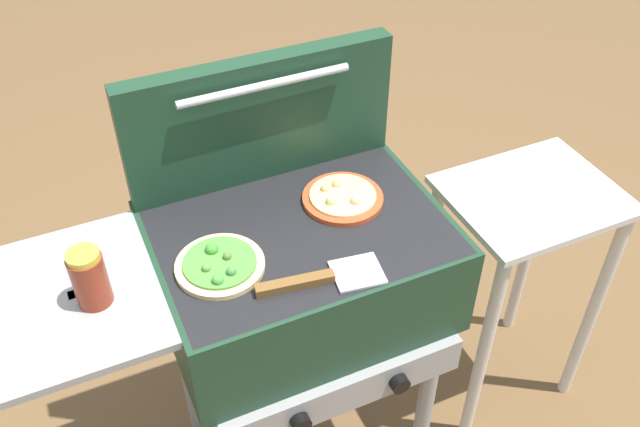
% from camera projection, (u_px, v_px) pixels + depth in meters
% --- Properties ---
extents(grill, '(0.96, 0.53, 0.90)m').
position_uv_depth(grill, '(295.00, 276.00, 1.61)').
color(grill, '#193823').
rests_on(grill, ground_plane).
extents(grill_lid_open, '(0.63, 0.08, 0.30)m').
position_uv_depth(grill_lid_open, '(260.00, 118.00, 1.57)').
color(grill_lid_open, '#193823').
rests_on(grill_lid_open, grill).
extents(pizza_veggie, '(0.18, 0.18, 0.04)m').
position_uv_depth(pizza_veggie, '(220.00, 265.00, 1.42)').
color(pizza_veggie, '#E0C17F').
rests_on(pizza_veggie, grill).
extents(pizza_cheese, '(0.18, 0.18, 0.03)m').
position_uv_depth(pizza_cheese, '(342.00, 197.00, 1.58)').
color(pizza_cheese, '#C64723').
rests_on(pizza_cheese, grill).
extents(sauce_jar, '(0.07, 0.07, 0.13)m').
position_uv_depth(sauce_jar, '(89.00, 278.00, 1.32)').
color(sauce_jar, maroon).
rests_on(sauce_jar, grill).
extents(spatula, '(0.27, 0.10, 0.02)m').
position_uv_depth(spatula, '(321.00, 279.00, 1.39)').
color(spatula, '#B7BABF').
rests_on(spatula, grill).
extents(prep_table, '(0.44, 0.36, 0.77)m').
position_uv_depth(prep_table, '(518.00, 255.00, 1.95)').
color(prep_table, beige).
rests_on(prep_table, ground_plane).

